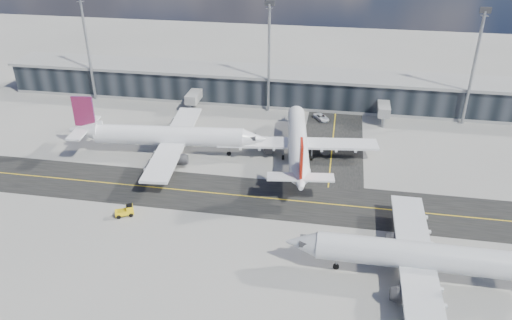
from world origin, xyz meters
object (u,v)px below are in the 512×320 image
object	(u,v)px
airliner_af	(166,136)
airliner_redtail	(298,142)
airliner_near	(429,257)
baggage_tug	(126,211)
service_van	(321,117)

from	to	relation	value
airliner_af	airliner_redtail	bearing A→B (deg)	88.95
airliner_redtail	airliner_near	world-z (taller)	airliner_near
airliner_near	baggage_tug	xyz separation A→B (m)	(-51.17, 8.15, -3.13)
baggage_tug	service_van	size ratio (longest dim) A/B	0.70
airliner_redtail	service_van	xyz separation A→B (m)	(3.86, 22.91, -3.33)
service_van	airliner_af	bearing A→B (deg)	-178.40
airliner_redtail	airliner_near	size ratio (longest dim) A/B	0.98
airliner_af	airliner_near	distance (m)	61.65
airliner_af	service_van	distance (m)	41.54
airliner_redtail	airliner_near	distance (m)	42.38
airliner_near	baggage_tug	distance (m)	51.91
airliner_af	airliner_redtail	world-z (taller)	airliner_af
baggage_tug	airliner_redtail	bearing A→B (deg)	108.39
baggage_tug	service_van	world-z (taller)	baggage_tug
airliner_af	baggage_tug	bearing A→B (deg)	-3.96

